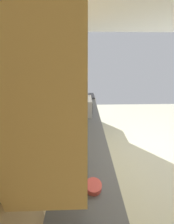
% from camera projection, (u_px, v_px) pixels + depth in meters
% --- Properties ---
extents(ground_plane, '(6.81, 6.81, 0.00)m').
position_uv_depth(ground_plane, '(145.00, 164.00, 2.55)').
color(ground_plane, beige).
extents(wall_back, '(4.37, 0.12, 2.59)m').
position_uv_depth(wall_back, '(61.00, 104.00, 1.99)').
color(wall_back, beige).
rests_on(wall_back, ground_plane).
extents(counter_run, '(3.56, 0.63, 0.89)m').
position_uv_depth(counter_run, '(84.00, 161.00, 2.03)').
color(counter_run, '#E2C26C').
rests_on(counter_run, ground_plane).
extents(upper_cabinets, '(2.53, 0.31, 0.67)m').
position_uv_depth(upper_cabinets, '(71.00, 72.00, 1.47)').
color(upper_cabinets, '#E5BA6E').
extents(oven_range, '(0.63, 0.65, 1.07)m').
position_uv_depth(oven_range, '(84.00, 110.00, 3.93)').
color(oven_range, '#B7BABF').
rests_on(oven_range, ground_plane).
extents(microwave, '(0.47, 0.36, 0.32)m').
position_uv_depth(microwave, '(83.00, 106.00, 2.57)').
color(microwave, '#B7BABF').
rests_on(microwave, counter_run).
extents(bowl, '(0.15, 0.15, 0.05)m').
position_uv_depth(bowl, '(94.00, 186.00, 1.13)').
color(bowl, '#D84C47').
rests_on(bowl, counter_run).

